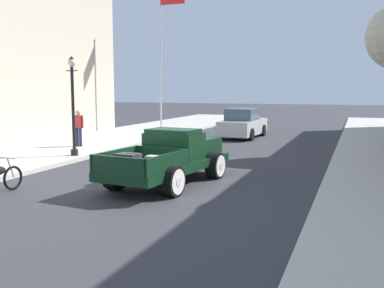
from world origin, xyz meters
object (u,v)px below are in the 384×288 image
(hotrod_truck_dark_green, at_px, (172,157))
(flagpole, at_px, (164,41))
(car_background_silver, at_px, (243,124))
(street_lamp_near, at_px, (73,98))
(pedestrian_sidewalk_left, at_px, (78,126))

(hotrod_truck_dark_green, xyz_separation_m, flagpole, (-6.76, 14.67, 5.02))
(car_background_silver, bearing_deg, street_lamp_near, -113.39)
(pedestrian_sidewalk_left, bearing_deg, flagpole, 89.86)
(hotrod_truck_dark_green, distance_m, pedestrian_sidewalk_left, 8.52)
(hotrod_truck_dark_green, bearing_deg, pedestrian_sidewalk_left, 142.81)
(pedestrian_sidewalk_left, relative_size, street_lamp_near, 0.43)
(car_background_silver, relative_size, flagpole, 0.48)
(pedestrian_sidewalk_left, bearing_deg, street_lamp_near, -59.05)
(hotrod_truck_dark_green, height_order, flagpole, flagpole)
(flagpole, bearing_deg, pedestrian_sidewalk_left, -90.14)
(pedestrian_sidewalk_left, distance_m, flagpole, 10.61)
(car_background_silver, xyz_separation_m, flagpole, (-5.75, 2.05, 5.00))
(pedestrian_sidewalk_left, relative_size, flagpole, 0.18)
(hotrod_truck_dark_green, distance_m, car_background_silver, 12.66)
(car_background_silver, relative_size, pedestrian_sidewalk_left, 2.65)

